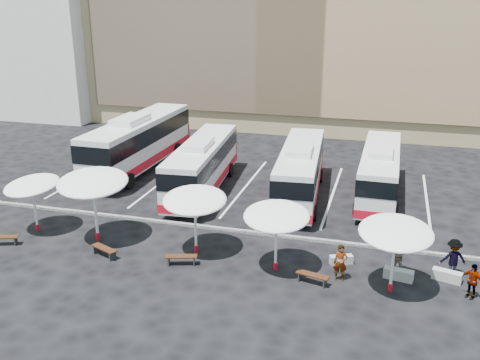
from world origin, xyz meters
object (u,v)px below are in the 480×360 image
(bus_1, at_px, (202,164))
(sunshade_1, at_px, (93,183))
(conc_bench_1, at_px, (398,274))
(passenger_2, at_px, (472,281))
(sunshade_3, at_px, (277,216))
(conc_bench_0, at_px, (341,260))
(bus_0, at_px, (139,141))
(sunshade_0, at_px, (32,186))
(passenger_1, at_px, (398,256))
(passenger_3, at_px, (453,258))
(wood_bench_3, at_px, (313,276))
(wood_bench_0, at_px, (3,238))
(wood_bench_2, at_px, (181,258))
(wood_bench_1, at_px, (104,250))
(passenger_0, at_px, (340,263))
(bus_3, at_px, (380,171))
(bus_2, at_px, (300,170))
(sunshade_4, at_px, (396,233))
(sunshade_2, at_px, (195,200))

(bus_1, relative_size, sunshade_1, 2.55)
(conc_bench_1, xyz_separation_m, passenger_2, (3.03, -0.80, 0.56))
(sunshade_3, height_order, conc_bench_0, sunshade_3)
(bus_0, distance_m, sunshade_3, 18.72)
(sunshade_0, xyz_separation_m, passenger_1, (19.52, 0.64, -1.88))
(conc_bench_0, bearing_deg, passenger_3, 1.25)
(sunshade_1, height_order, wood_bench_3, sunshade_1)
(wood_bench_0, relative_size, conc_bench_1, 1.23)
(sunshade_0, height_order, wood_bench_2, sunshade_0)
(wood_bench_1, relative_size, passenger_0, 0.92)
(sunshade_0, xyz_separation_m, passenger_3, (21.97, 0.78, -1.73))
(bus_0, relative_size, wood_bench_0, 8.17)
(bus_0, distance_m, sunshade_0, 12.20)
(conc_bench_1, xyz_separation_m, passenger_1, (-0.08, 0.82, 0.55))
(sunshade_3, relative_size, passenger_1, 2.13)
(wood_bench_1, bearing_deg, bus_3, 44.45)
(bus_2, relative_size, passenger_0, 6.60)
(wood_bench_1, relative_size, wood_bench_3, 1.02)
(bus_0, relative_size, passenger_0, 7.59)
(sunshade_3, distance_m, wood_bench_3, 3.20)
(wood_bench_1, distance_m, passenger_1, 14.48)
(passenger_2, bearing_deg, wood_bench_1, -141.42)
(bus_0, height_order, sunshade_1, bus_0)
(sunshade_3, distance_m, sunshade_4, 5.39)
(wood_bench_0, height_order, conc_bench_1, conc_bench_1)
(conc_bench_1, bearing_deg, passenger_1, 95.34)
(bus_1, distance_m, passenger_1, 15.22)
(bus_3, bearing_deg, bus_2, -162.75)
(wood_bench_1, height_order, wood_bench_2, wood_bench_1)
(sunshade_1, bearing_deg, wood_bench_0, -156.96)
(wood_bench_0, relative_size, wood_bench_3, 1.04)
(conc_bench_1, bearing_deg, sunshade_3, -173.58)
(bus_3, distance_m, passenger_2, 12.69)
(wood_bench_2, relative_size, passenger_2, 0.98)
(bus_0, xyz_separation_m, wood_bench_2, (8.90, -13.77, -1.80))
(bus_2, relative_size, wood_bench_1, 7.19)
(conc_bench_1, bearing_deg, wood_bench_1, -173.38)
(sunshade_4, relative_size, passenger_1, 2.20)
(wood_bench_0, distance_m, wood_bench_1, 5.84)
(bus_3, xyz_separation_m, sunshade_2, (-8.69, -11.01, 1.09))
(passenger_1, bearing_deg, bus_0, -17.36)
(passenger_0, bearing_deg, bus_3, 77.93)
(passenger_2, bearing_deg, wood_bench_0, -141.48)
(conc_bench_1, distance_m, passenger_2, 3.18)
(bus_0, height_order, sunshade_2, bus_0)
(bus_0, relative_size, wood_bench_2, 8.38)
(bus_0, bearing_deg, bus_2, -11.48)
(wood_bench_3, bearing_deg, sunshade_4, 4.60)
(sunshade_0, distance_m, conc_bench_0, 17.07)
(wood_bench_0, xyz_separation_m, conc_bench_1, (20.17, 1.93, -0.12))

